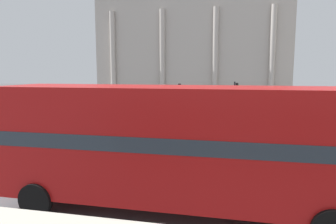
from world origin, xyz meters
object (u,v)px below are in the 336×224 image
double_decker_bus (177,143)px  pedestrian_grey (254,147)px  traffic_light_near (181,120)px  car_white (266,138)px  plaza_building_left (193,47)px  pedestrian_yellow (289,106)px  traffic_light_far (235,97)px  pedestrian_black (309,123)px  car_navy (173,134)px

double_decker_bus → pedestrian_grey: (2.76, 5.16, -1.28)m
traffic_light_near → car_white: bearing=58.5°
double_decker_bus → plaza_building_left: plaza_building_left is taller
double_decker_bus → plaza_building_left: bearing=98.4°
car_white → pedestrian_yellow: pedestrian_yellow is taller
traffic_light_near → traffic_light_far: (2.22, 13.58, -0.20)m
double_decker_bus → pedestrian_black: size_ratio=6.86×
car_navy → traffic_light_near: bearing=-176.2°
double_decker_bus → pedestrian_yellow: bearing=73.7°
car_navy → pedestrian_yellow: 17.19m
double_decker_bus → car_white: (3.70, 8.71, -1.57)m
traffic_light_near → car_navy: 6.87m
car_white → car_navy: (-5.49, -0.03, 0.00)m
traffic_light_far → pedestrian_black: size_ratio=2.27×
plaza_building_left → traffic_light_near: (5.39, -45.75, -6.52)m
plaza_building_left → pedestrian_grey: 44.43m
plaza_building_left → traffic_light_far: size_ratio=9.35×
traffic_light_far → pedestrian_grey: size_ratio=2.17×
pedestrian_grey → plaza_building_left: bearing=149.4°
car_white → pedestrian_yellow: 14.93m
double_decker_bus → car_navy: bearing=103.4°
double_decker_bus → traffic_light_near: traffic_light_near is taller
traffic_light_far → pedestrian_grey: traffic_light_far is taller
double_decker_bus → plaza_building_left: size_ratio=0.32×
traffic_light_near → traffic_light_far: traffic_light_near is taller
pedestrian_black → plaza_building_left: bearing=-50.4°
pedestrian_black → car_white: bearing=74.1°
traffic_light_far → pedestrian_black: bearing=-25.6°
plaza_building_left → pedestrian_grey: plaza_building_left is taller
traffic_light_near → car_navy: traffic_light_near is taller
traffic_light_far → car_white: bearing=-76.5°
traffic_light_far → car_navy: 8.29m
traffic_light_near → traffic_light_far: bearing=80.7°
double_decker_bus → car_white: bearing=68.7°
plaza_building_left → pedestrian_yellow: plaza_building_left is taller
car_white → pedestrian_yellow: bearing=-27.6°
car_white → pedestrian_black: size_ratio=2.57×
plaza_building_left → pedestrian_grey: (8.39, -42.86, -8.16)m
double_decker_bus → car_navy: size_ratio=2.67×
double_decker_bus → car_white: size_ratio=2.67×
traffic_light_near → double_decker_bus: bearing=-84.0°
car_white → car_navy: 5.49m
plaza_building_left → pedestrian_yellow: (13.12, -24.88, -8.14)m
traffic_light_far → pedestrian_grey: bearing=-85.9°
car_navy → pedestrian_yellow: size_ratio=2.41×
traffic_light_near → pedestrian_yellow: bearing=69.7°
plaza_building_left → car_navy: 40.42m
traffic_light_far → car_white: (1.72, -7.14, -1.73)m
pedestrian_yellow → plaza_building_left: bearing=-73.8°
car_navy → pedestrian_grey: (4.55, -3.52, 0.28)m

